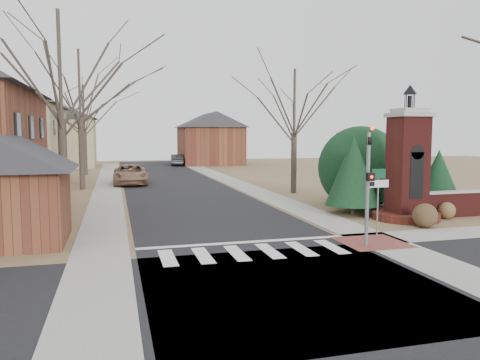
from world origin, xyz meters
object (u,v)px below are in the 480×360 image
object	(u,v)px
traffic_signal_pole	(368,177)
brick_gate_monument	(407,175)
pickup_truck	(131,174)
distant_car	(177,160)
sign_post	(378,189)

from	to	relation	value
traffic_signal_pole	brick_gate_monument	distance (m)	6.47
traffic_signal_pole	brick_gate_monument	world-z (taller)	brick_gate_monument
brick_gate_monument	traffic_signal_pole	bearing A→B (deg)	-136.76
pickup_truck	brick_gate_monument	bearing A→B (deg)	-57.08
pickup_truck	distant_car	world-z (taller)	pickup_truck
distant_car	sign_post	bearing A→B (deg)	99.01
sign_post	pickup_truck	world-z (taller)	sign_post
traffic_signal_pole	distant_car	bearing A→B (deg)	91.26
sign_post	distant_car	world-z (taller)	sign_post
sign_post	pickup_truck	size ratio (longest dim) A/B	0.47
sign_post	brick_gate_monument	distance (m)	4.55
traffic_signal_pole	pickup_truck	bearing A→B (deg)	107.60
traffic_signal_pole	distant_car	xyz separation A→B (m)	(-1.01, 46.25, -1.85)
pickup_truck	distant_car	xyz separation A→B (m)	(6.69, 21.97, -0.08)
pickup_truck	sign_post	bearing A→B (deg)	-67.59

